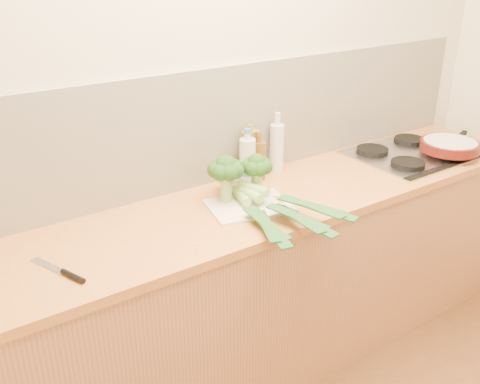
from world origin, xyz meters
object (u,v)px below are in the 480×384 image
(chopping_board, at_px, (249,206))
(gas_hob, at_px, (409,154))
(skillet, at_px, (450,145))
(chefs_knife, at_px, (67,273))

(chopping_board, bearing_deg, gas_hob, 13.89)
(skillet, bearing_deg, chopping_board, 155.77)
(gas_hob, xyz_separation_m, chopping_board, (-1.07, -0.03, -0.01))
(gas_hob, bearing_deg, chefs_knife, -176.53)
(chefs_knife, distance_m, skillet, 2.05)
(chopping_board, bearing_deg, skillet, 7.87)
(gas_hob, distance_m, chefs_knife, 1.89)
(gas_hob, relative_size, skillet, 1.34)
(chopping_board, distance_m, chefs_knife, 0.82)
(chopping_board, relative_size, chefs_knife, 1.30)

